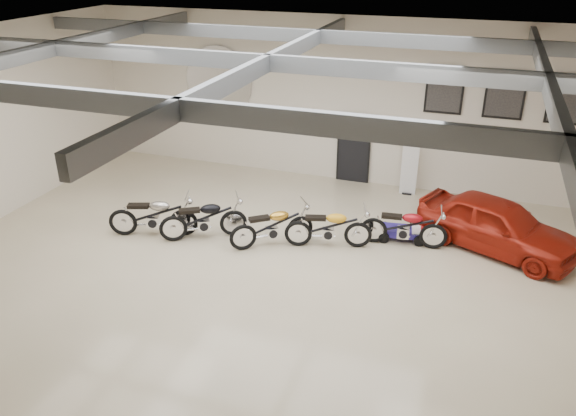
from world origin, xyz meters
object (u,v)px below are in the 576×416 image
(motorcycle_red, at_px, (404,226))
(vintage_car, at_px, (497,225))
(motorcycle_black, at_px, (203,218))
(motorcycle_gold, at_px, (272,226))
(motorcycle_silver, at_px, (153,215))
(motorcycle_yellow, at_px, (328,227))
(banner_stand, at_px, (410,167))
(go_kart, at_px, (407,229))

(motorcycle_red, relative_size, vintage_car, 0.54)
(motorcycle_black, relative_size, motorcycle_gold, 1.03)
(motorcycle_silver, height_order, motorcycle_yellow, motorcycle_silver)
(motorcycle_black, relative_size, vintage_car, 0.56)
(banner_stand, xyz_separation_m, motorcycle_silver, (-5.78, -4.78, -0.29))
(motorcycle_gold, bearing_deg, banner_stand, 19.86)
(motorcycle_yellow, xyz_separation_m, go_kart, (1.80, 1.02, -0.27))
(motorcycle_black, bearing_deg, vintage_car, -16.30)
(motorcycle_yellow, distance_m, go_kart, 2.09)
(motorcycle_yellow, relative_size, motorcycle_red, 1.01)
(banner_stand, xyz_separation_m, vintage_car, (2.50, -2.65, -0.21))
(go_kart, height_order, vintage_car, vintage_car)
(motorcycle_yellow, bearing_deg, motorcycle_gold, 179.88)
(vintage_car, bearing_deg, banner_stand, 66.72)
(motorcycle_yellow, distance_m, motorcycle_red, 1.86)
(motorcycle_red, height_order, vintage_car, vintage_car)
(banner_stand, relative_size, motorcycle_yellow, 0.83)
(banner_stand, height_order, motorcycle_yellow, banner_stand)
(motorcycle_black, xyz_separation_m, motorcycle_yellow, (3.10, 0.62, -0.02))
(motorcycle_yellow, bearing_deg, vintage_car, 1.07)
(vintage_car, bearing_deg, motorcycle_gold, 130.78)
(motorcycle_silver, bearing_deg, motorcycle_red, -4.73)
(banner_stand, height_order, motorcycle_silver, banner_stand)
(motorcycle_silver, distance_m, motorcycle_gold, 3.09)
(motorcycle_yellow, bearing_deg, go_kart, 13.01)
(go_kart, bearing_deg, motorcycle_silver, -170.74)
(banner_stand, distance_m, motorcycle_silver, 7.51)
(vintage_car, bearing_deg, motorcycle_silver, 127.88)
(motorcycle_gold, height_order, motorcycle_red, motorcycle_gold)
(motorcycle_red, bearing_deg, banner_stand, 89.81)
(motorcycle_gold, bearing_deg, motorcycle_yellow, -21.25)
(motorcycle_silver, bearing_deg, go_kart, -1.80)
(motorcycle_black, bearing_deg, motorcycle_silver, 160.99)
(banner_stand, xyz_separation_m, motorcycle_red, (0.35, -3.22, -0.33))
(go_kart, xyz_separation_m, vintage_car, (2.09, 0.21, 0.38))
(motorcycle_yellow, height_order, motorcycle_red, motorcycle_yellow)
(motorcycle_black, bearing_deg, banner_stand, 13.96)
(motorcycle_black, xyz_separation_m, motorcycle_gold, (1.77, 0.22, -0.02))
(motorcycle_black, distance_m, motorcycle_yellow, 3.16)
(motorcycle_silver, relative_size, motorcycle_yellow, 1.06)
(motorcycle_black, height_order, motorcycle_gold, motorcycle_black)
(motorcycle_red, bearing_deg, motorcycle_black, -171.52)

